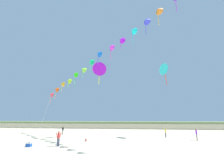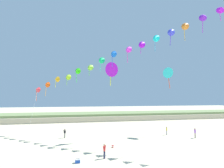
{
  "view_description": "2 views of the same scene",
  "coord_description": "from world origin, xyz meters",
  "px_view_note": "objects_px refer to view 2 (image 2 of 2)",
  "views": [
    {
      "loc": [
        3.97,
        -14.25,
        3.05
      ],
      "look_at": [
        0.13,
        11.35,
        9.1
      ],
      "focal_mm": 24.0,
      "sensor_mm": 36.0,
      "label": 1
    },
    {
      "loc": [
        -8.13,
        -18.15,
        7.23
      ],
      "look_at": [
        -1.75,
        13.57,
        9.71
      ],
      "focal_mm": 28.0,
      "sensor_mm": 36.0,
      "label": 2
    }
  ],
  "objects_px": {
    "person_near_right": "(104,150)",
    "large_kite_mid_trail": "(169,73)",
    "beach_ball": "(113,146)",
    "large_kite_low_lead": "(111,70)",
    "person_far_left": "(195,132)",
    "person_near_left": "(65,133)",
    "beach_cooler": "(78,161)",
    "person_mid_center": "(167,130)"
  },
  "relations": [
    {
      "from": "person_near_right",
      "to": "large_kite_mid_trail",
      "type": "xyz_separation_m",
      "value": [
        14.68,
        10.75,
        11.08
      ]
    },
    {
      "from": "person_mid_center",
      "to": "large_kite_low_lead",
      "type": "bearing_deg",
      "value": -171.81
    },
    {
      "from": "person_near_right",
      "to": "person_far_left",
      "type": "height_order",
      "value": "person_near_right"
    },
    {
      "from": "person_near_right",
      "to": "beach_cooler",
      "type": "distance_m",
      "value": 3.29
    },
    {
      "from": "large_kite_low_lead",
      "to": "beach_cooler",
      "type": "height_order",
      "value": "large_kite_low_lead"
    },
    {
      "from": "person_far_left",
      "to": "large_kite_low_lead",
      "type": "xyz_separation_m",
      "value": [
        -15.11,
        1.71,
        11.13
      ]
    },
    {
      "from": "person_far_left",
      "to": "large_kite_mid_trail",
      "type": "xyz_separation_m",
      "value": [
        -2.89,
        3.47,
        11.11
      ]
    },
    {
      "from": "person_near_left",
      "to": "person_near_right",
      "type": "xyz_separation_m",
      "value": [
        5.33,
        -11.84,
        0.07
      ]
    },
    {
      "from": "person_near_right",
      "to": "large_kite_mid_trail",
      "type": "bearing_deg",
      "value": 36.21
    },
    {
      "from": "beach_cooler",
      "to": "person_far_left",
      "type": "bearing_deg",
      "value": 21.19
    },
    {
      "from": "person_near_right",
      "to": "large_kite_mid_trail",
      "type": "relative_size",
      "value": 0.41
    },
    {
      "from": "large_kite_low_lead",
      "to": "large_kite_mid_trail",
      "type": "distance_m",
      "value": 12.34
    },
    {
      "from": "person_near_left",
      "to": "beach_ball",
      "type": "relative_size",
      "value": 4.42
    },
    {
      "from": "person_near_left",
      "to": "beach_cooler",
      "type": "relative_size",
      "value": 2.77
    },
    {
      "from": "person_far_left",
      "to": "large_kite_mid_trail",
      "type": "bearing_deg",
      "value": 129.78
    },
    {
      "from": "person_near_right",
      "to": "beach_cooler",
      "type": "xyz_separation_m",
      "value": [
        -3.11,
        -0.74,
        -0.79
      ]
    },
    {
      "from": "person_mid_center",
      "to": "beach_ball",
      "type": "relative_size",
      "value": 4.38
    },
    {
      "from": "person_near_left",
      "to": "person_near_right",
      "type": "distance_m",
      "value": 12.98
    },
    {
      "from": "beach_ball",
      "to": "large_kite_low_lead",
      "type": "bearing_deg",
      "value": 83.12
    },
    {
      "from": "person_near_right",
      "to": "large_kite_low_lead",
      "type": "relative_size",
      "value": 0.41
    },
    {
      "from": "beach_cooler",
      "to": "person_mid_center",
      "type": "bearing_deg",
      "value": 33.8
    },
    {
      "from": "person_near_left",
      "to": "person_mid_center",
      "type": "relative_size",
      "value": 1.01
    },
    {
      "from": "person_near_left",
      "to": "person_near_right",
      "type": "bearing_deg",
      "value": -65.76
    },
    {
      "from": "person_far_left",
      "to": "large_kite_mid_trail",
      "type": "distance_m",
      "value": 11.99
    },
    {
      "from": "person_mid_center",
      "to": "beach_cooler",
      "type": "relative_size",
      "value": 2.75
    },
    {
      "from": "person_near_right",
      "to": "beach_ball",
      "type": "bearing_deg",
      "value": 66.3
    },
    {
      "from": "person_mid_center",
      "to": "large_kite_mid_trail",
      "type": "bearing_deg",
      "value": 8.07
    },
    {
      "from": "person_mid_center",
      "to": "person_near_left",
      "type": "bearing_deg",
      "value": 176.4
    },
    {
      "from": "large_kite_mid_trail",
      "to": "large_kite_low_lead",
      "type": "bearing_deg",
      "value": -171.82
    },
    {
      "from": "person_near_right",
      "to": "person_far_left",
      "type": "bearing_deg",
      "value": 22.51
    },
    {
      "from": "beach_ball",
      "to": "beach_cooler",
      "type": "bearing_deg",
      "value": -134.69
    },
    {
      "from": "person_mid_center",
      "to": "large_kite_mid_trail",
      "type": "height_order",
      "value": "large_kite_mid_trail"
    },
    {
      "from": "person_near_left",
      "to": "large_kite_low_lead",
      "type": "bearing_deg",
      "value": -20.07
    },
    {
      "from": "person_mid_center",
      "to": "large_kite_mid_trail",
      "type": "relative_size",
      "value": 0.38
    },
    {
      "from": "person_near_left",
      "to": "person_mid_center",
      "type": "bearing_deg",
      "value": -3.6
    },
    {
      "from": "person_mid_center",
      "to": "beach_cooler",
      "type": "bearing_deg",
      "value": -146.2
    },
    {
      "from": "person_near_left",
      "to": "large_kite_mid_trail",
      "type": "distance_m",
      "value": 22.94
    },
    {
      "from": "person_near_left",
      "to": "person_mid_center",
      "type": "xyz_separation_m",
      "value": [
        19.2,
        -1.21,
        -0.01
      ]
    },
    {
      "from": "large_kite_mid_trail",
      "to": "person_near_left",
      "type": "bearing_deg",
      "value": 176.88
    },
    {
      "from": "person_near_right",
      "to": "beach_ball",
      "type": "height_order",
      "value": "person_near_right"
    },
    {
      "from": "large_kite_mid_trail",
      "to": "person_near_right",
      "type": "bearing_deg",
      "value": -143.79
    },
    {
      "from": "person_mid_center",
      "to": "large_kite_low_lead",
      "type": "relative_size",
      "value": 0.38
    }
  ]
}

